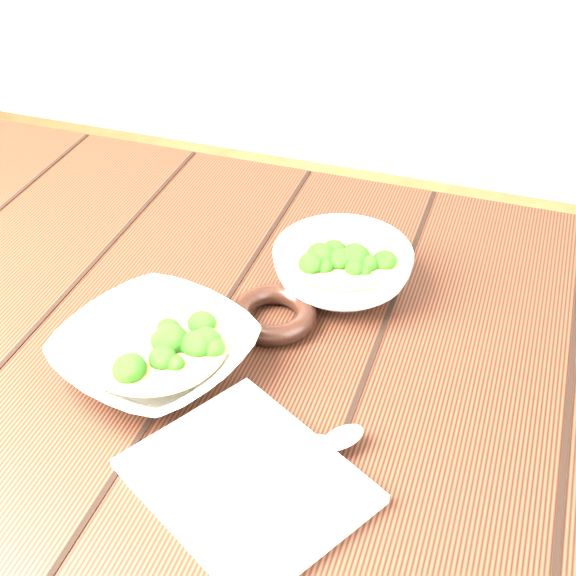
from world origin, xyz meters
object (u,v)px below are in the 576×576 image
(table, at_px, (231,397))
(napkin, at_px, (247,481))
(trivet, at_px, (274,314))
(soup_bowl_back, at_px, (342,267))
(soup_bowl_front, at_px, (155,351))

(table, height_order, napkin, napkin)
(trivet, bearing_deg, soup_bowl_back, 58.67)
(napkin, bearing_deg, soup_bowl_back, 119.44)
(trivet, relative_size, napkin, 0.50)
(table, height_order, soup_bowl_front, soup_bowl_front)
(napkin, bearing_deg, trivet, 133.10)
(soup_bowl_front, height_order, napkin, soup_bowl_front)
(soup_bowl_back, bearing_deg, trivet, -121.33)
(soup_bowl_back, xyz_separation_m, napkin, (-0.00, -0.34, -0.02))
(table, relative_size, soup_bowl_back, 5.41)
(table, relative_size, soup_bowl_front, 4.63)
(table, relative_size, napkin, 5.62)
(soup_bowl_back, bearing_deg, soup_bowl_front, -125.68)
(soup_bowl_front, xyz_separation_m, napkin, (0.15, -0.12, -0.02))
(table, bearing_deg, trivet, 27.54)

